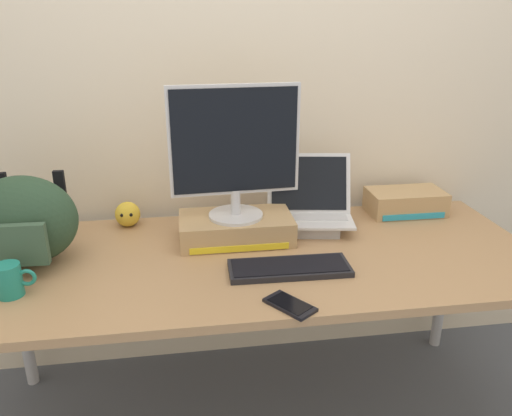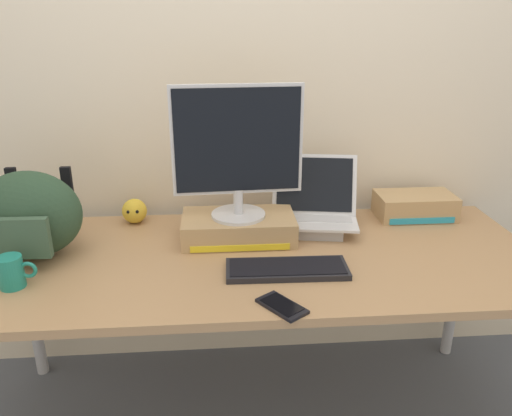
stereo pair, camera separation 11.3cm
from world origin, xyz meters
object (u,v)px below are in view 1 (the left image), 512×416
object	(u,v)px
desktop_monitor	(235,151)
toner_box_cyan	(405,202)
external_keyboard	(289,268)
messenger_backpack	(23,221)
toner_box_yellow	(236,228)
coffee_mug	(10,280)
open_laptop	(309,214)
cell_phone	(290,305)
plush_toy	(128,214)

from	to	relation	value
desktop_monitor	toner_box_cyan	size ratio (longest dim) A/B	1.53
external_keyboard	messenger_backpack	bearing A→B (deg)	168.54
toner_box_yellow	desktop_monitor	world-z (taller)	desktop_monitor
desktop_monitor	coffee_mug	xyz separation A→B (m)	(-0.72, -0.31, -0.30)
toner_box_yellow	messenger_backpack	size ratio (longest dim) A/B	1.17
open_laptop	coffee_mug	size ratio (longest dim) A/B	3.04
cell_phone	toner_box_yellow	bearing A→B (deg)	65.21
toner_box_yellow	messenger_backpack	xyz separation A→B (m)	(-0.73, -0.08, 0.11)
open_laptop	coffee_mug	bearing A→B (deg)	-150.68
external_keyboard	coffee_mug	size ratio (longest dim) A/B	3.38
desktop_monitor	messenger_backpack	bearing A→B (deg)	-176.64
desktop_monitor	plush_toy	world-z (taller)	desktop_monitor
toner_box_yellow	plush_toy	bearing A→B (deg)	154.89
toner_box_yellow	cell_phone	world-z (taller)	toner_box_yellow
messenger_backpack	toner_box_cyan	world-z (taller)	messenger_backpack
desktop_monitor	external_keyboard	size ratio (longest dim) A/B	1.20
desktop_monitor	open_laptop	world-z (taller)	desktop_monitor
messenger_backpack	plush_toy	distance (m)	0.43
cell_phone	plush_toy	xyz separation A→B (m)	(-0.52, 0.69, 0.04)
external_keyboard	plush_toy	xyz separation A→B (m)	(-0.57, 0.48, 0.04)
toner_box_yellow	external_keyboard	world-z (taller)	toner_box_yellow
external_keyboard	desktop_monitor	bearing A→B (deg)	119.24
toner_box_yellow	messenger_backpack	bearing A→B (deg)	-173.58
desktop_monitor	cell_phone	distance (m)	0.61
open_laptop	cell_phone	world-z (taller)	open_laptop
plush_toy	toner_box_cyan	world-z (taller)	same
messenger_backpack	plush_toy	bearing A→B (deg)	43.52
open_laptop	toner_box_cyan	world-z (taller)	open_laptop
cell_phone	external_keyboard	bearing A→B (deg)	41.85
open_laptop	toner_box_cyan	bearing A→B (deg)	21.30
toner_box_yellow	desktop_monitor	bearing A→B (deg)	-85.92
toner_box_yellow	open_laptop	distance (m)	0.31
coffee_mug	cell_phone	world-z (taller)	coffee_mug
cell_phone	coffee_mug	bearing A→B (deg)	130.67
coffee_mug	plush_toy	bearing A→B (deg)	58.89
toner_box_cyan	desktop_monitor	bearing A→B (deg)	-167.35
external_keyboard	toner_box_cyan	world-z (taller)	toner_box_cyan
toner_box_cyan	toner_box_yellow	bearing A→B (deg)	-167.43
toner_box_yellow	toner_box_cyan	bearing A→B (deg)	12.57
external_keyboard	toner_box_yellow	bearing A→B (deg)	119.15
toner_box_yellow	toner_box_cyan	xyz separation A→B (m)	(0.75, 0.17, 0.00)
desktop_monitor	toner_box_cyan	xyz separation A→B (m)	(0.75, 0.17, -0.30)
open_laptop	cell_phone	size ratio (longest dim) A/B	2.18
desktop_monitor	toner_box_cyan	bearing A→B (deg)	9.68
desktop_monitor	cell_phone	world-z (taller)	desktop_monitor
external_keyboard	plush_toy	world-z (taller)	plush_toy
desktop_monitor	coffee_mug	world-z (taller)	desktop_monitor
messenger_backpack	cell_phone	distance (m)	0.94
open_laptop	messenger_backpack	bearing A→B (deg)	-162.62
open_laptop	external_keyboard	xyz separation A→B (m)	(-0.15, -0.35, -0.05)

